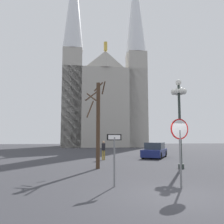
% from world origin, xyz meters
% --- Properties ---
extents(ground_plane, '(120.00, 120.00, 0.00)m').
position_xyz_m(ground_plane, '(0.00, 0.00, 0.00)').
color(ground_plane, '#38383D').
extents(cathedral, '(16.92, 12.24, 39.44)m').
position_xyz_m(cathedral, '(0.64, 39.74, 11.29)').
color(cathedral, '#ADA89E').
rests_on(cathedral, ground).
extents(stop_sign, '(0.81, 0.24, 2.69)m').
position_xyz_m(stop_sign, '(0.62, 1.14, 1.90)').
color(stop_sign, slate).
rests_on(stop_sign, ground).
extents(one_way_arrow_sign, '(0.64, 0.34, 2.08)m').
position_xyz_m(one_way_arrow_sign, '(-1.94, 1.62, 1.35)').
color(one_way_arrow_sign, slate).
rests_on(one_way_arrow_sign, ground).
extents(street_lamp, '(1.04, 1.04, 5.67)m').
position_xyz_m(street_lamp, '(2.85, 6.31, 4.03)').
color(street_lamp, '#2D3833').
rests_on(street_lamp, ground).
extents(bare_tree, '(1.31, 1.60, 5.58)m').
position_xyz_m(bare_tree, '(-2.33, 6.96, 2.94)').
color(bare_tree, '#473323').
rests_on(bare_tree, ground).
extents(parked_car_near_navy, '(3.50, 4.45, 1.44)m').
position_xyz_m(parked_car_near_navy, '(3.53, 13.97, 0.67)').
color(parked_car_near_navy, navy).
rests_on(parked_car_near_navy, ground).
extents(pedestrian_walking, '(0.32, 0.32, 1.64)m').
position_xyz_m(pedestrian_walking, '(-1.51, 12.33, 0.99)').
color(pedestrian_walking, olive).
rests_on(pedestrian_walking, ground).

